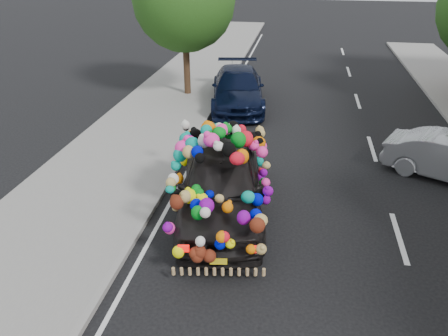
% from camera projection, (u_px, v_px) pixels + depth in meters
% --- Properties ---
extents(ground, '(100.00, 100.00, 0.00)m').
position_uv_depth(ground, '(244.00, 222.00, 10.57)').
color(ground, black).
rests_on(ground, ground).
extents(sidewalk, '(4.00, 60.00, 0.12)m').
position_uv_depth(sidewalk, '(78.00, 204.00, 11.20)').
color(sidewalk, gray).
rests_on(sidewalk, ground).
extents(kerb, '(0.15, 60.00, 0.13)m').
position_uv_depth(kerb, '(150.00, 211.00, 10.90)').
color(kerb, gray).
rests_on(kerb, ground).
extents(lane_markings, '(6.00, 50.00, 0.01)m').
position_uv_depth(lane_markings, '(399.00, 237.00, 10.01)').
color(lane_markings, silver).
rests_on(lane_markings, ground).
extents(tree_near_sidewalk, '(4.20, 4.20, 6.13)m').
position_uv_depth(tree_near_sidewalk, '(184.00, 0.00, 17.66)').
color(tree_near_sidewalk, '#332114').
rests_on(tree_near_sidewalk, ground).
extents(plush_art_car, '(3.11, 5.42, 2.32)m').
position_uv_depth(plush_art_car, '(221.00, 170.00, 10.39)').
color(plush_art_car, black).
rests_on(plush_art_car, ground).
extents(navy_sedan, '(2.85, 5.36, 1.48)m').
position_uv_depth(navy_sedan, '(238.00, 88.00, 17.95)').
color(navy_sedan, black).
rests_on(navy_sedan, ground).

